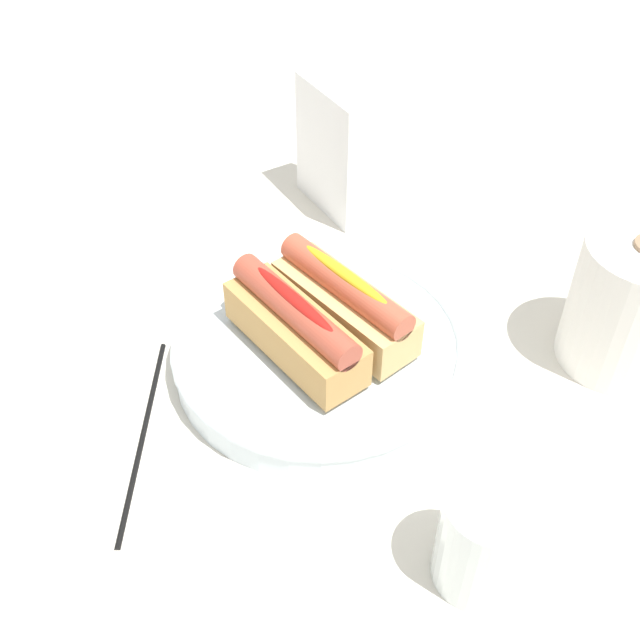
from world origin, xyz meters
The scene contains 8 objects.
ground_plane centered at (0.00, 0.00, 0.00)m, with size 2.40×2.40×0.00m, color silver.
serving_bowl centered at (0.02, -0.01, 0.02)m, with size 0.27×0.27×0.04m.
hotdog_front centered at (0.02, -0.03, 0.06)m, with size 0.16×0.09×0.06m.
hotdog_back centered at (0.01, 0.02, 0.06)m, with size 0.16×0.09×0.06m.
water_glass centered at (0.26, 0.02, 0.04)m, with size 0.07×0.07×0.09m.
paper_towel_roll centered at (0.12, 0.25, 0.07)m, with size 0.11×0.11×0.13m.
napkin_box centered at (-0.22, 0.11, 0.07)m, with size 0.11×0.04×0.15m, color white.
chopstick_near centered at (0.04, -0.18, 0.00)m, with size 0.01×0.01×0.22m, color black.
Camera 1 is at (0.48, -0.21, 0.53)m, focal length 43.65 mm.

